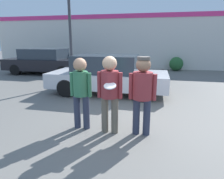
% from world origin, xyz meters
% --- Properties ---
extents(ground_plane, '(56.00, 56.00, 0.00)m').
position_xyz_m(ground_plane, '(0.00, 0.00, 0.00)').
color(ground_plane, '#66635E').
extents(storefront_building, '(24.00, 0.22, 3.75)m').
position_xyz_m(storefront_building, '(0.00, 10.23, 1.91)').
color(storefront_building, silver).
rests_on(storefront_building, ground).
extents(person_left, '(0.50, 0.33, 1.62)m').
position_xyz_m(person_left, '(-1.01, -0.22, 0.95)').
color(person_left, '#2D3347').
rests_on(person_left, ground).
extents(person_middle_with_frisbee, '(0.54, 0.56, 1.67)m').
position_xyz_m(person_middle_with_frisbee, '(-0.33, -0.31, 1.00)').
color(person_middle_with_frisbee, '#665B4C').
rests_on(person_middle_with_frisbee, ground).
extents(person_right, '(0.57, 0.40, 1.67)m').
position_xyz_m(person_right, '(0.35, -0.25, 1.01)').
color(person_right, '#2D3347').
rests_on(person_right, ground).
extents(parked_car_near, '(4.38, 1.95, 1.44)m').
position_xyz_m(parked_car_near, '(-1.18, 2.99, 0.72)').
color(parked_car_near, silver).
rests_on(parked_car_near, ground).
extents(parked_car_far, '(4.76, 1.97, 1.49)m').
position_xyz_m(parked_car_far, '(-5.89, 6.58, 0.74)').
color(parked_car_far, black).
rests_on(parked_car_far, ground).
extents(shrub, '(0.90, 0.90, 0.90)m').
position_xyz_m(shrub, '(1.89, 9.58, 0.45)').
color(shrub, '#285B2D').
rests_on(shrub, ground).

